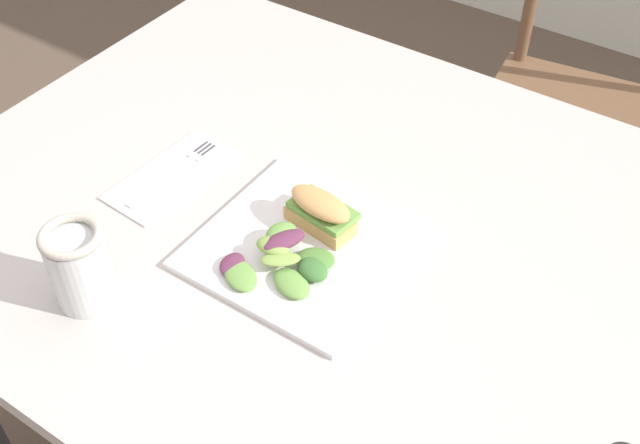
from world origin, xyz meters
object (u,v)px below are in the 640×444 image
sandwich_half_front (321,211)px  mason_jar_iced_tea (80,269)px  dining_table (345,280)px  fork_on_napkin (179,168)px  chair_wooden_far (573,104)px  plate_lunch (304,246)px

sandwich_half_front → mason_jar_iced_tea: 0.34m
dining_table → fork_on_napkin: (-0.29, -0.04, 0.12)m
chair_wooden_far → mason_jar_iced_tea: bearing=-103.0°
chair_wooden_far → dining_table: bearing=-94.2°
chair_wooden_far → mason_jar_iced_tea: chair_wooden_far is taller
sandwich_half_front → fork_on_napkin: (-0.26, -0.01, -0.03)m
plate_lunch → sandwich_half_front: bearing=90.9°
dining_table → mason_jar_iced_tea: mason_jar_iced_tea is taller
chair_wooden_far → fork_on_napkin: 1.06m
mason_jar_iced_tea → plate_lunch: bearing=51.5°
sandwich_half_front → chair_wooden_far: bearing=84.3°
plate_lunch → chair_wooden_far: bearing=84.5°
chair_wooden_far → mason_jar_iced_tea: size_ratio=7.19×
fork_on_napkin → chair_wooden_far: bearing=69.6°
sandwich_half_front → fork_on_napkin: bearing=-176.9°
dining_table → fork_on_napkin: size_ratio=6.92×
chair_wooden_far → sandwich_half_front: size_ratio=7.99×
fork_on_napkin → dining_table: bearing=8.1°
plate_lunch → fork_on_napkin: 0.26m
plate_lunch → dining_table: bearing=69.2°
fork_on_napkin → mason_jar_iced_tea: mason_jar_iced_tea is taller
dining_table → sandwich_half_front: bearing=-135.4°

